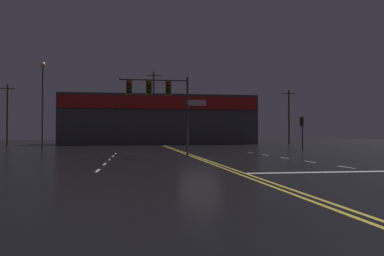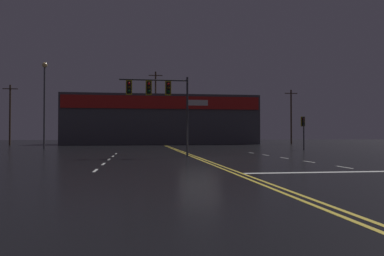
{
  "view_description": "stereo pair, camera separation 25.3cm",
  "coord_description": "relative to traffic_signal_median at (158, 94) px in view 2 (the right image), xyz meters",
  "views": [
    {
      "loc": [
        -4.05,
        -23.22,
        1.47
      ],
      "look_at": [
        0.0,
        3.35,
        2.0
      ],
      "focal_mm": 35.0,
      "sensor_mm": 36.0,
      "label": 1
    },
    {
      "loc": [
        -3.8,
        -23.25,
        1.47
      ],
      "look_at": [
        0.0,
        3.35,
        2.0
      ],
      "focal_mm": 35.0,
      "sensor_mm": 36.0,
      "label": 2
    }
  ],
  "objects": [
    {
      "name": "ground_plane",
      "position": [
        2.48,
        -2.47,
        -4.34
      ],
      "size": [
        200.0,
        200.0,
        0.0
      ],
      "primitive_type": "plane",
      "color": "black"
    },
    {
      "name": "road_markings",
      "position": [
        3.66,
        -4.42,
        -4.33
      ],
      "size": [
        16.6,
        60.0,
        0.01
      ],
      "color": "gold",
      "rests_on": "ground"
    },
    {
      "name": "traffic_signal_median",
      "position": [
        0.0,
        0.0,
        0.0
      ],
      "size": [
        4.75,
        0.36,
        5.53
      ],
      "color": "#38383D",
      "rests_on": "ground"
    },
    {
      "name": "traffic_signal_corner_northeast",
      "position": [
        15.07,
        9.87,
        -1.87
      ],
      "size": [
        0.42,
        0.36,
        3.36
      ],
      "color": "#38383D",
      "rests_on": "ground"
    },
    {
      "name": "streetlight_near_left",
      "position": [
        -11.55,
        17.0,
        1.7
      ],
      "size": [
        0.56,
        0.56,
        9.47
      ],
      "color": "#59595E",
      "rests_on": "ground"
    },
    {
      "name": "building_backdrop",
      "position": [
        2.48,
        38.27,
        -0.28
      ],
      "size": [
        31.87,
        10.23,
        8.09
      ],
      "color": "#4C4C51",
      "rests_on": "ground"
    },
    {
      "name": "utility_pole_row",
      "position": [
        1.59,
        33.99,
        0.91
      ],
      "size": [
        46.83,
        0.26,
        11.64
      ],
      "color": "#4C3828",
      "rests_on": "ground"
    }
  ]
}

